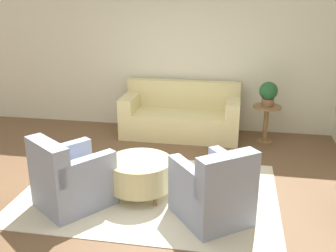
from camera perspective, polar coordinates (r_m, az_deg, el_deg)
The scene contains 9 objects.
ground_plane at distance 5.22m, azimuth -2.73°, elevation -9.67°, with size 16.00×16.00×0.00m, color brown.
wall_back at distance 7.38m, azimuth 1.93°, elevation 10.37°, with size 9.41×0.12×2.80m.
rug at distance 5.21m, azimuth -2.73°, elevation -9.62°, with size 3.28×2.24×0.01m.
couch at distance 7.12m, azimuth 1.89°, elevation 1.35°, with size 2.08×0.88×0.95m.
armchair_left at distance 4.90m, azimuth -14.01°, elevation -7.56°, with size 1.04×1.06×0.90m.
armchair_right at distance 4.51m, azimuth 6.60°, elevation -9.47°, with size 1.04×1.06×0.90m.
ottoman_table at distance 5.04m, azimuth -4.10°, elevation -6.82°, with size 0.82×0.82×0.48m.
side_table at distance 6.94m, azimuth 14.06°, elevation 1.12°, with size 0.48×0.48×0.66m.
potted_plant_on_side_table at distance 6.82m, azimuth 14.36°, elevation 4.70°, with size 0.31×0.31×0.42m.
Camera 1 is at (1.05, -4.46, 2.49)m, focal length 42.00 mm.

